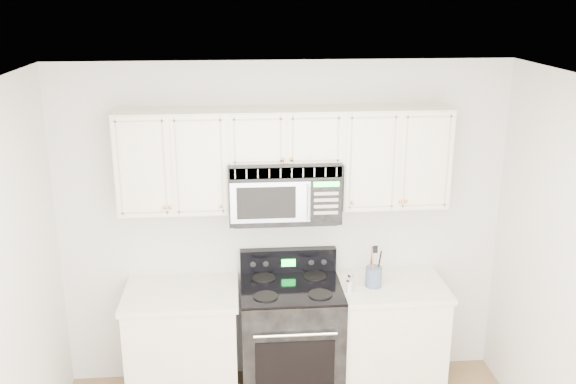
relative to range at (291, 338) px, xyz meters
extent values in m
cube|color=silver|center=(-0.03, -1.43, 2.12)|extent=(3.50, 3.50, 0.01)
cube|color=silver|center=(-0.03, 0.32, 0.82)|extent=(3.50, 0.01, 2.60)
cube|color=silver|center=(-0.83, 0.01, -0.04)|extent=(0.82, 0.63, 0.88)
cube|color=white|center=(-0.83, 0.01, 0.42)|extent=(0.86, 0.65, 0.04)
cube|color=silver|center=(0.77, 0.01, -0.04)|extent=(0.82, 0.63, 0.88)
cube|color=white|center=(0.77, 0.01, 0.42)|extent=(0.86, 0.65, 0.04)
cube|color=black|center=(0.77, 0.05, -0.43)|extent=(0.82, 0.55, 0.10)
cube|color=black|center=(0.00, -0.01, -0.02)|extent=(0.77, 0.66, 0.92)
cube|color=black|center=(0.00, -0.34, -0.03)|extent=(0.58, 0.01, 0.40)
cylinder|color=silver|center=(0.00, -0.36, 0.24)|extent=(0.60, 0.02, 0.02)
cube|color=black|center=(0.00, -0.01, 0.44)|extent=(0.77, 0.66, 0.02)
cube|color=black|center=(0.00, 0.28, 0.54)|extent=(0.77, 0.08, 0.20)
cube|color=#0BFF3D|center=(0.00, 0.24, 0.54)|extent=(0.11, 0.00, 0.06)
cube|color=silver|center=(-0.85, 0.16, 1.41)|extent=(0.80, 0.33, 0.75)
cube|color=silver|center=(0.79, 0.16, 1.41)|extent=(0.80, 0.33, 0.75)
cube|color=silver|center=(-0.03, 0.16, 1.59)|extent=(0.84, 0.33, 0.39)
sphere|color=#CA8742|center=(-0.87, -0.03, 1.12)|extent=(0.03, 0.03, 0.03)
sphere|color=#CA8742|center=(-0.51, -0.03, 1.12)|extent=(0.03, 0.03, 0.03)
sphere|color=#CA8742|center=(0.45, -0.03, 1.12)|extent=(0.03, 0.03, 0.03)
sphere|color=#CA8742|center=(0.81, -0.03, 1.12)|extent=(0.03, 0.03, 0.03)
sphere|color=#CA8742|center=(-0.06, -0.03, 1.46)|extent=(0.03, 0.03, 0.03)
sphere|color=#CA8742|center=(0.00, -0.03, 1.46)|extent=(0.03, 0.03, 0.03)
cylinder|color=#B90303|center=(-0.06, -0.03, 1.39)|extent=(0.00, 0.00, 0.12)
sphere|color=#CA8742|center=(-0.06, -0.03, 1.33)|extent=(0.04, 0.04, 0.04)
cube|color=black|center=(-0.04, 0.12, 1.19)|extent=(0.82, 0.41, 0.45)
cube|color=#AEA69A|center=(-0.04, -0.08, 1.37)|extent=(0.80, 0.01, 0.08)
cube|color=silver|center=(-0.16, -0.09, 1.15)|extent=(0.57, 0.01, 0.30)
cube|color=black|center=(-0.19, -0.10, 1.15)|extent=(0.42, 0.01, 0.24)
cube|color=black|center=(0.24, -0.09, 1.15)|extent=(0.23, 0.01, 0.30)
cube|color=#0BFF3D|center=(0.24, -0.10, 1.28)|extent=(0.19, 0.00, 0.04)
cylinder|color=silver|center=(0.11, -0.13, 1.15)|extent=(0.02, 0.02, 0.26)
cylinder|color=#3D536C|center=(0.63, -0.02, 0.51)|extent=(0.13, 0.13, 0.16)
cylinder|color=#8D5D40|center=(0.66, -0.02, 0.59)|extent=(0.01, 0.01, 0.27)
cylinder|color=black|center=(0.61, 0.00, 0.60)|extent=(0.01, 0.01, 0.29)
cylinder|color=#8D5D40|center=(0.61, -0.05, 0.61)|extent=(0.01, 0.01, 0.31)
cylinder|color=black|center=(0.66, -0.02, 0.59)|extent=(0.01, 0.01, 0.27)
cylinder|color=#8D5D40|center=(0.61, 0.00, 0.60)|extent=(0.01, 0.01, 0.29)
cylinder|color=silver|center=(0.45, -0.04, 0.48)|extent=(0.04, 0.04, 0.09)
cylinder|color=silver|center=(0.45, -0.04, 0.54)|extent=(0.05, 0.05, 0.02)
cylinder|color=silver|center=(0.43, -0.11, 0.48)|extent=(0.04, 0.04, 0.09)
cylinder|color=silver|center=(0.43, -0.11, 0.54)|extent=(0.05, 0.05, 0.02)
camera|label=1|loc=(-0.39, -4.42, 2.60)|focal=40.00mm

